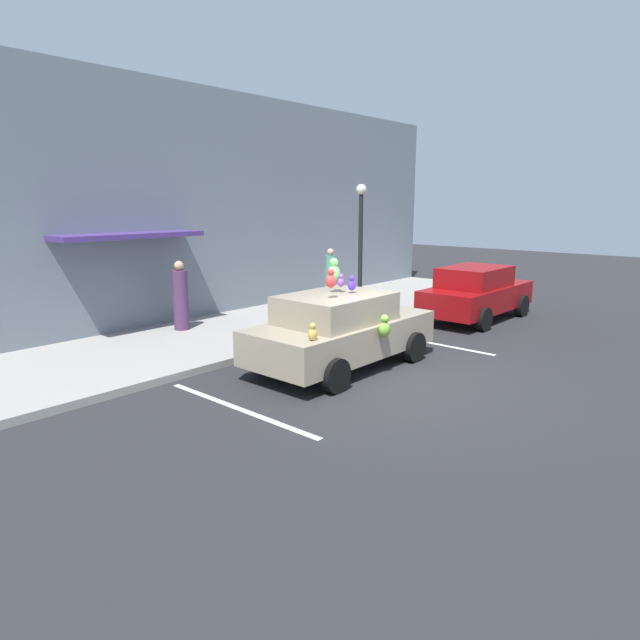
# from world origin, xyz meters

# --- Properties ---
(ground_plane) EXTENTS (60.00, 60.00, 0.00)m
(ground_plane) POSITION_xyz_m (0.00, 0.00, 0.00)
(ground_plane) COLOR #262628
(sidewalk) EXTENTS (24.00, 4.00, 0.15)m
(sidewalk) POSITION_xyz_m (0.00, 5.00, 0.07)
(sidewalk) COLOR gray
(sidewalk) RESTS_ON ground
(storefront_building) EXTENTS (24.00, 1.25, 6.40)m
(storefront_building) POSITION_xyz_m (-0.01, 7.14, 3.19)
(storefront_building) COLOR slate
(storefront_building) RESTS_ON ground
(parking_stripe_front) EXTENTS (0.12, 3.60, 0.01)m
(parking_stripe_front) POSITION_xyz_m (3.07, 1.00, 0.00)
(parking_stripe_front) COLOR silver
(parking_stripe_front) RESTS_ON ground
(parking_stripe_rear) EXTENTS (0.12, 3.60, 0.01)m
(parking_stripe_rear) POSITION_xyz_m (-2.80, 1.00, 0.00)
(parking_stripe_rear) COLOR silver
(parking_stripe_rear) RESTS_ON ground
(plush_covered_car) EXTENTS (4.20, 2.15, 2.24)m
(plush_covered_car) POSITION_xyz_m (0.10, 1.23, 0.80)
(plush_covered_car) COLOR gray
(plush_covered_car) RESTS_ON ground
(parked_sedan_behind) EXTENTS (4.11, 1.88, 1.54)m
(parked_sedan_behind) POSITION_xyz_m (6.29, 1.27, 0.79)
(parked_sedan_behind) COLOR maroon
(parked_sedan_behind) RESTS_ON ground
(teddy_bear_on_sidewalk) EXTENTS (0.35, 0.29, 0.67)m
(teddy_bear_on_sidewalk) POSITION_xyz_m (2.98, 3.57, 0.46)
(teddy_bear_on_sidewalk) COLOR brown
(teddy_bear_on_sidewalk) RESTS_ON sidewalk
(street_lamp_post) EXTENTS (0.28, 0.28, 3.65)m
(street_lamp_post) POSITION_xyz_m (3.71, 3.50, 2.41)
(street_lamp_post) COLOR black
(street_lamp_post) RESTS_ON sidewalk
(pedestrian_near_shopfront) EXTENTS (0.39, 0.39, 1.75)m
(pedestrian_near_shopfront) POSITION_xyz_m (-0.43, 6.03, 0.95)
(pedestrian_near_shopfront) COLOR #4D2F52
(pedestrian_near_shopfront) RESTS_ON sidewalk
(pedestrian_walking_past) EXTENTS (0.31, 0.31, 1.79)m
(pedestrian_walking_past) POSITION_xyz_m (4.51, 5.25, 0.99)
(pedestrian_walking_past) COLOR #50907D
(pedestrian_walking_past) RESTS_ON sidewalk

